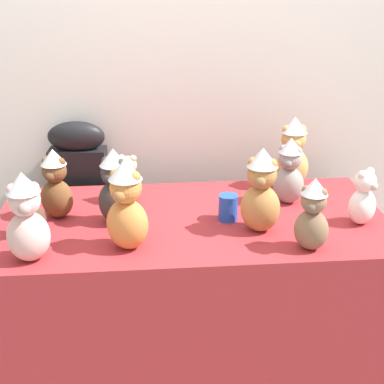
% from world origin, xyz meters
% --- Properties ---
extents(wall_back, '(7.00, 0.08, 2.60)m').
position_xyz_m(wall_back, '(0.00, 0.91, 1.30)').
color(wall_back, silver).
rests_on(wall_back, ground_plane).
extents(display_table, '(1.65, 0.82, 0.74)m').
position_xyz_m(display_table, '(0.00, 0.25, 0.37)').
color(display_table, maroon).
rests_on(display_table, ground_plane).
extents(instrument_case, '(0.29, 0.14, 1.03)m').
position_xyz_m(instrument_case, '(-0.52, 0.79, 0.52)').
color(instrument_case, black).
rests_on(instrument_case, ground_plane).
extents(teddy_bear_chestnut, '(0.17, 0.15, 0.30)m').
position_xyz_m(teddy_bear_chestnut, '(-0.56, 0.31, 0.89)').
color(teddy_bear_chestnut, brown).
rests_on(teddy_bear_chestnut, display_table).
extents(teddy_bear_cocoa, '(0.12, 0.10, 0.25)m').
position_xyz_m(teddy_bear_cocoa, '(-0.64, 0.14, 0.86)').
color(teddy_bear_cocoa, '#4C3323').
rests_on(teddy_bear_cocoa, display_table).
extents(teddy_bear_snow, '(0.16, 0.15, 0.24)m').
position_xyz_m(teddy_bear_snow, '(0.69, 0.14, 0.85)').
color(teddy_bear_snow, white).
rests_on(teddy_bear_snow, display_table).
extents(teddy_bear_mocha, '(0.17, 0.16, 0.29)m').
position_xyz_m(teddy_bear_mocha, '(0.42, -0.06, 0.88)').
color(teddy_bear_mocha, '#7F6047').
rests_on(teddy_bear_mocha, display_table).
extents(teddy_bear_caramel, '(0.19, 0.18, 0.35)m').
position_xyz_m(teddy_bear_caramel, '(0.26, 0.11, 0.91)').
color(teddy_bear_caramel, '#B27A42').
rests_on(teddy_bear_caramel, display_table).
extents(teddy_bear_honey, '(0.16, 0.14, 0.34)m').
position_xyz_m(teddy_bear_honey, '(0.50, 0.57, 0.91)').
color(teddy_bear_honey, tan).
rests_on(teddy_bear_honey, display_table).
extents(teddy_bear_ginger, '(0.21, 0.19, 0.36)m').
position_xyz_m(teddy_bear_ginger, '(-0.26, 0.01, 0.91)').
color(teddy_bear_ginger, '#D17F3D').
rests_on(teddy_bear_ginger, display_table).
extents(teddy_bear_ash, '(0.18, 0.17, 0.30)m').
position_xyz_m(teddy_bear_ash, '(0.44, 0.38, 0.89)').
color(teddy_bear_ash, gray).
rests_on(teddy_bear_ash, display_table).
extents(teddy_bear_blush, '(0.17, 0.15, 0.34)m').
position_xyz_m(teddy_bear_blush, '(-0.62, -0.05, 0.90)').
color(teddy_bear_blush, beige).
rests_on(teddy_bear_blush, display_table).
extents(teddy_bear_sand, '(0.13, 0.12, 0.22)m').
position_xyz_m(teddy_bear_sand, '(-0.27, 0.46, 0.84)').
color(teddy_bear_sand, '#CCB78E').
rests_on(teddy_bear_sand, display_table).
extents(teddy_bear_charcoal, '(0.19, 0.18, 0.32)m').
position_xyz_m(teddy_bear_charcoal, '(-0.32, 0.24, 0.89)').
color(teddy_bear_charcoal, '#383533').
rests_on(teddy_bear_charcoal, display_table).
extents(party_cup_blue, '(0.08, 0.08, 0.11)m').
position_xyz_m(party_cup_blue, '(0.15, 0.22, 0.79)').
color(party_cup_blue, blue).
rests_on(party_cup_blue, display_table).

